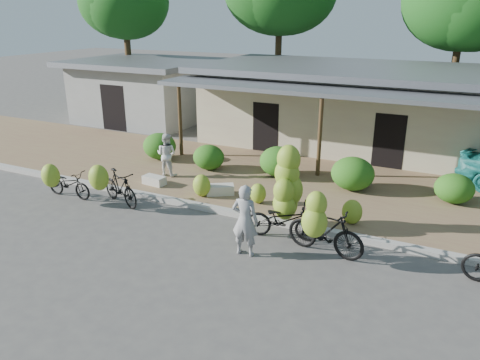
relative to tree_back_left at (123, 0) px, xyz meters
The scene contains 22 objects.
ground 19.90m from the tree_back_left, 43.77° to the right, with size 100.00×100.00×0.00m, color #4F4C49.
sidewalk 17.01m from the tree_back_left, 30.66° to the right, with size 60.00×6.00×0.12m, color olive.
curb 18.62m from the tree_back_left, 39.07° to the right, with size 60.00×0.25×0.15m, color #A8A399.
shop_main 14.53m from the tree_back_left, ahead, with size 13.00×8.50×3.35m.
shop_grey 5.61m from the tree_back_left, 38.29° to the right, with size 7.00×6.00×3.15m.
tree_back_left is the anchor object (origin of this frame).
hedge_0 12.22m from the tree_back_left, 45.73° to the right, with size 1.30×1.17×1.01m, color #125113.
hedge_1 13.96m from the tree_back_left, 39.11° to the right, with size 1.15×1.03×0.89m, color #125113.
hedge_2 15.63m from the tree_back_left, 31.60° to the right, with size 1.33×1.20×1.04m, color #125113.
hedge_3 17.85m from the tree_back_left, 27.54° to the right, with size 1.37×1.23×1.07m, color #125113.
hedge_4 20.35m from the tree_back_left, 22.89° to the right, with size 1.14×1.02×0.89m, color #125113.
bike_far_left 15.24m from the tree_back_left, 59.41° to the right, with size 1.66×1.19×1.28m.
bike_left 15.93m from the tree_back_left, 53.06° to the right, with size 1.83×1.41×1.39m.
bike_center 19.01m from the tree_back_left, 39.14° to the right, with size 2.01×1.36×2.34m.
bike_right 20.41m from the tree_back_left, 38.47° to the right, with size 2.01×1.31×1.80m.
loose_banana_a 16.24m from the tree_back_left, 43.44° to the right, with size 0.56×0.48×0.70m, color #84A328.
loose_banana_b 17.36m from the tree_back_left, 38.52° to the right, with size 0.49×0.42×0.61m, color #84A328.
loose_banana_c 19.64m from the tree_back_left, 33.59° to the right, with size 0.54×0.46×0.68m, color #84A328.
sack_near 16.35m from the tree_back_left, 41.26° to the right, with size 0.85×0.40×0.30m, color beige.
sack_far 14.91m from the tree_back_left, 48.37° to the right, with size 0.75×0.38×0.28m, color beige.
vendor 19.61m from the tree_back_left, 43.41° to the right, with size 0.65×0.42×1.78m, color gray.
bystander 13.94m from the tree_back_left, 45.97° to the right, with size 0.73×0.57×1.49m, color silver.
Camera 1 is at (4.33, -8.89, 5.51)m, focal length 35.00 mm.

